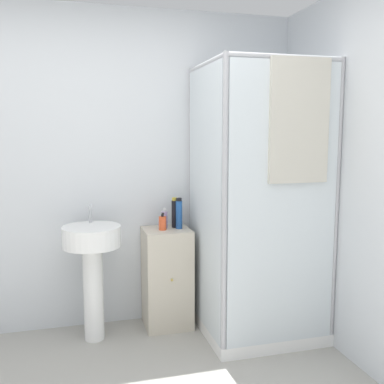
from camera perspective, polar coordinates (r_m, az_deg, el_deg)
The scene contains 8 objects.
wall_back at distance 3.61m, azimuth -13.07°, elevation 2.69°, with size 6.40×0.06×2.50m, color silver.
shower_enclosure at distance 3.45m, azimuth 8.04°, elevation -8.29°, with size 0.86×0.89×2.05m.
vanity_cabinet at distance 3.65m, azimuth -3.19°, elevation -10.80°, with size 0.36×0.36×0.79m.
sink at distance 3.42m, azimuth -12.46°, elevation -8.08°, with size 0.43×0.43×1.00m.
soap_dispenser at distance 3.51m, azimuth -3.76°, elevation -3.93°, with size 0.06×0.06×0.14m.
shampoo_bottle_tall_black at distance 3.58m, azimuth -2.23°, elevation -2.67°, with size 0.05×0.05×0.24m.
shampoo_bottle_blue at distance 3.54m, azimuth -1.67°, elevation -2.77°, with size 0.05×0.05×0.25m.
lotion_bottle_white at distance 3.57m, azimuth -3.53°, elevation -3.52°, with size 0.05×0.05×0.16m.
Camera 1 is at (-0.14, -1.89, 1.56)m, focal length 42.00 mm.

